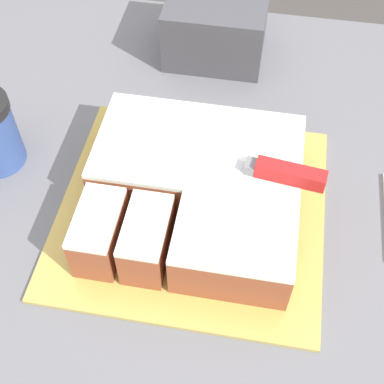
% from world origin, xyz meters
% --- Properties ---
extents(countertop, '(1.40, 1.10, 0.95)m').
position_xyz_m(countertop, '(0.00, 0.00, 0.47)').
color(countertop, slate).
rests_on(countertop, ground_plane).
extents(cake_board, '(0.38, 0.36, 0.01)m').
position_xyz_m(cake_board, '(0.03, 0.04, 0.95)').
color(cake_board, gold).
rests_on(cake_board, countertop).
extents(cake, '(0.29, 0.27, 0.08)m').
position_xyz_m(cake, '(0.03, 0.05, 0.99)').
color(cake, '#994C2D').
rests_on(cake, cake_board).
extents(knife, '(0.27, 0.06, 0.02)m').
position_xyz_m(knife, '(0.13, 0.06, 1.04)').
color(knife, silver).
rests_on(knife, cake).
extents(storage_box, '(0.17, 0.14, 0.11)m').
position_xyz_m(storage_box, '(0.01, 0.41, 1.00)').
color(storage_box, '#47474C').
rests_on(storage_box, countertop).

